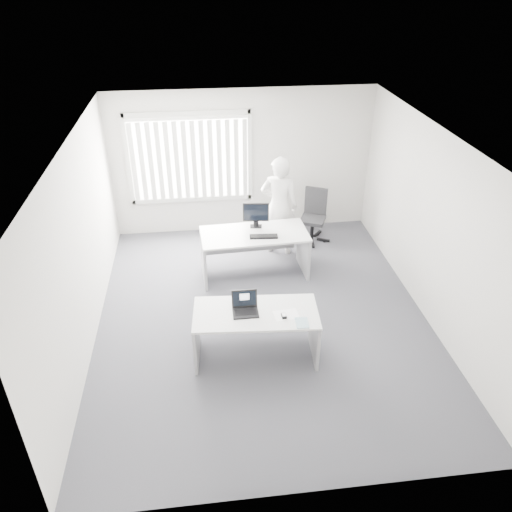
{
  "coord_description": "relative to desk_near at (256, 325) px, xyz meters",
  "views": [
    {
      "loc": [
        -0.85,
        -6.1,
        4.79
      ],
      "look_at": [
        -0.08,
        0.15,
        1.01
      ],
      "focal_mm": 35.0,
      "sensor_mm": 36.0,
      "label": 1
    }
  ],
  "objects": [
    {
      "name": "mouse",
      "position": [
        0.35,
        -0.14,
        0.23
      ],
      "size": [
        0.06,
        0.11,
        0.04
      ],
      "primitive_type": null,
      "rotation": [
        0.0,
        0.0,
        0.02
      ],
      "color": "silver",
      "rests_on": "paper_sheet"
    },
    {
      "name": "paper_sheet",
      "position": [
        0.39,
        -0.1,
        0.21
      ],
      "size": [
        0.34,
        0.25,
        0.0
      ],
      "primitive_type": "cube",
      "rotation": [
        0.0,
        0.0,
        0.09
      ],
      "color": "white",
      "rests_on": "desk_near"
    },
    {
      "name": "ceiling",
      "position": [
        0.21,
        0.86,
        2.26
      ],
      "size": [
        5.0,
        6.0,
        0.02
      ],
      "primitive_type": "cube",
      "color": "silver",
      "rests_on": "wall_back"
    },
    {
      "name": "wall_front",
      "position": [
        0.21,
        -2.14,
        0.86
      ],
      "size": [
        5.0,
        0.02,
        2.8
      ],
      "primitive_type": "cube",
      "color": "beige",
      "rests_on": "ground"
    },
    {
      "name": "desk_near",
      "position": [
        0.0,
        0.0,
        0.0
      ],
      "size": [
        1.71,
        0.9,
        0.76
      ],
      "rotation": [
        0.0,
        0.0,
        -0.07
      ],
      "color": "silver",
      "rests_on": "ground"
    },
    {
      "name": "desk_far",
      "position": [
        0.23,
        2.08,
        0.04
      ],
      "size": [
        1.83,
        0.93,
        0.82
      ],
      "rotation": [
        0.0,
        0.0,
        0.05
      ],
      "color": "silver",
      "rests_on": "ground"
    },
    {
      "name": "ground",
      "position": [
        0.21,
        0.86,
        -0.54
      ],
      "size": [
        6.0,
        6.0,
        0.0
      ],
      "primitive_type": "plane",
      "color": "#4C4C53",
      "rests_on": "ground"
    },
    {
      "name": "booklet",
      "position": [
        0.56,
        -0.3,
        0.22
      ],
      "size": [
        0.17,
        0.23,
        0.01
      ],
      "primitive_type": "cube",
      "rotation": [
        0.0,
        0.0,
        -0.05
      ],
      "color": "white",
      "rests_on": "desk_near"
    },
    {
      "name": "laptop",
      "position": [
        -0.14,
        -0.02,
        0.34
      ],
      "size": [
        0.34,
        0.3,
        0.26
      ],
      "primitive_type": null,
      "rotation": [
        0.0,
        0.0,
        -0.01
      ],
      "color": "black",
      "rests_on": "desk_near"
    },
    {
      "name": "wall_right",
      "position": [
        2.71,
        0.86,
        0.86
      ],
      "size": [
        0.02,
        6.0,
        2.8
      ],
      "primitive_type": "cube",
      "color": "beige",
      "rests_on": "ground"
    },
    {
      "name": "office_chair",
      "position": [
        1.51,
        3.21,
        -0.22
      ],
      "size": [
        0.78,
        0.78,
        1.03
      ],
      "rotation": [
        0.0,
        0.0,
        -0.43
      ],
      "color": "black",
      "rests_on": "ground"
    },
    {
      "name": "wall_left",
      "position": [
        -2.29,
        0.86,
        0.86
      ],
      "size": [
        0.02,
        6.0,
        2.8
      ],
      "primitive_type": "cube",
      "color": "beige",
      "rests_on": "ground"
    },
    {
      "name": "wall_back",
      "position": [
        0.21,
        3.86,
        0.86
      ],
      "size": [
        5.0,
        0.02,
        2.8
      ],
      "primitive_type": "cube",
      "color": "beige",
      "rests_on": "ground"
    },
    {
      "name": "keyboard",
      "position": [
        0.37,
        1.92,
        0.28
      ],
      "size": [
        0.48,
        0.19,
        0.02
      ],
      "primitive_type": "cube",
      "rotation": [
        0.0,
        0.0,
        -0.08
      ],
      "color": "black",
      "rests_on": "desk_far"
    },
    {
      "name": "blinds",
      "position": [
        -0.79,
        3.76,
        0.98
      ],
      "size": [
        2.2,
        0.1,
        1.5
      ],
      "primitive_type": null,
      "color": "white",
      "rests_on": "wall_back"
    },
    {
      "name": "monitor",
      "position": [
        0.28,
        2.31,
        0.49
      ],
      "size": [
        0.46,
        0.19,
        0.44
      ],
      "primitive_type": null,
      "rotation": [
        0.0,
        0.0,
        -0.14
      ],
      "color": "black",
      "rests_on": "desk_far"
    },
    {
      "name": "person",
      "position": [
        0.77,
        2.83,
        0.39
      ],
      "size": [
        0.79,
        0.63,
        1.87
      ],
      "primitive_type": "imported",
      "rotation": [
        0.0,
        0.0,
        2.83
      ],
      "color": "silver",
      "rests_on": "ground"
    },
    {
      "name": "window",
      "position": [
        -0.79,
        3.82,
        1.01
      ],
      "size": [
        2.32,
        0.06,
        1.76
      ],
      "primitive_type": "cube",
      "color": "#BBBCB7",
      "rests_on": "wall_back"
    }
  ]
}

